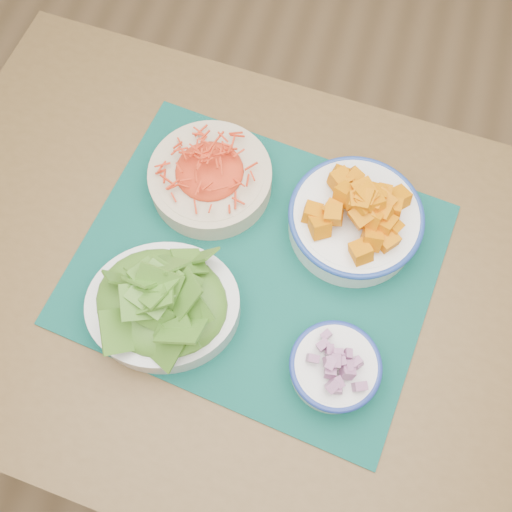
{
  "coord_description": "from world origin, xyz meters",
  "views": [
    {
      "loc": [
        0.08,
        -0.4,
        1.65
      ],
      "look_at": [
        -0.02,
        -0.07,
        0.78
      ],
      "focal_mm": 40.0,
      "sensor_mm": 36.0,
      "label": 1
    }
  ],
  "objects_px": {
    "carrot_bowl": "(210,175)",
    "table": "(253,298)",
    "onion_bowl": "(335,367)",
    "squash_bowl": "(356,215)",
    "lettuce_bowl": "(162,302)",
    "placemat": "(256,263)"
  },
  "relations": [
    {
      "from": "lettuce_bowl",
      "to": "onion_bowl",
      "type": "xyz_separation_m",
      "value": [
        0.28,
        -0.02,
        -0.02
      ]
    },
    {
      "from": "carrot_bowl",
      "to": "table",
      "type": "bearing_deg",
      "value": -51.77
    },
    {
      "from": "table",
      "to": "lettuce_bowl",
      "type": "bearing_deg",
      "value": -138.52
    },
    {
      "from": "table",
      "to": "squash_bowl",
      "type": "xyz_separation_m",
      "value": [
        0.14,
        0.14,
        0.15
      ]
    },
    {
      "from": "placemat",
      "to": "carrot_bowl",
      "type": "height_order",
      "value": "carrot_bowl"
    },
    {
      "from": "carrot_bowl",
      "to": "onion_bowl",
      "type": "bearing_deg",
      "value": -43.13
    },
    {
      "from": "carrot_bowl",
      "to": "placemat",
      "type": "bearing_deg",
      "value": -45.95
    },
    {
      "from": "table",
      "to": "onion_bowl",
      "type": "xyz_separation_m",
      "value": [
        0.16,
        -0.11,
        0.13
      ]
    },
    {
      "from": "table",
      "to": "onion_bowl",
      "type": "distance_m",
      "value": 0.24
    },
    {
      "from": "table",
      "to": "onion_bowl",
      "type": "bearing_deg",
      "value": -30.97
    },
    {
      "from": "carrot_bowl",
      "to": "onion_bowl",
      "type": "distance_m",
      "value": 0.39
    },
    {
      "from": "lettuce_bowl",
      "to": "carrot_bowl",
      "type": "bearing_deg",
      "value": 71.9
    },
    {
      "from": "table",
      "to": "placemat",
      "type": "height_order",
      "value": "placemat"
    },
    {
      "from": "table",
      "to": "squash_bowl",
      "type": "bearing_deg",
      "value": 48.1
    },
    {
      "from": "placemat",
      "to": "carrot_bowl",
      "type": "xyz_separation_m",
      "value": [
        -0.12,
        0.12,
        0.04
      ]
    },
    {
      "from": "onion_bowl",
      "to": "table",
      "type": "bearing_deg",
      "value": 145.2
    },
    {
      "from": "squash_bowl",
      "to": "onion_bowl",
      "type": "bearing_deg",
      "value": -84.83
    },
    {
      "from": "carrot_bowl",
      "to": "onion_bowl",
      "type": "height_order",
      "value": "carrot_bowl"
    },
    {
      "from": "lettuce_bowl",
      "to": "table",
      "type": "bearing_deg",
      "value": 19.79
    },
    {
      "from": "placemat",
      "to": "table",
      "type": "bearing_deg",
      "value": -78.69
    },
    {
      "from": "table",
      "to": "carrot_bowl",
      "type": "xyz_separation_m",
      "value": [
        -0.12,
        0.15,
        0.14
      ]
    },
    {
      "from": "placemat",
      "to": "lettuce_bowl",
      "type": "distance_m",
      "value": 0.18
    }
  ]
}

